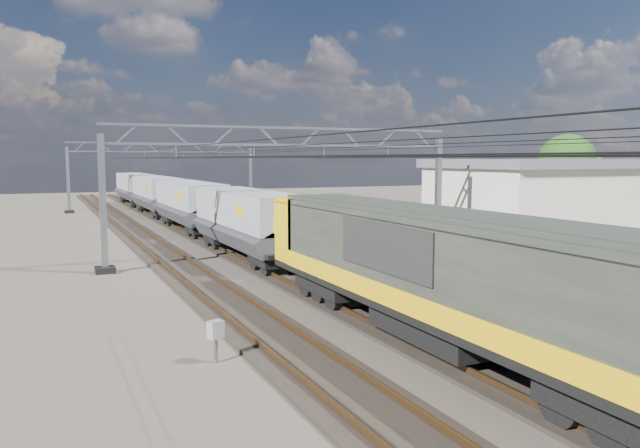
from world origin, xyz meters
name	(u,v)px	position (x,y,z in m)	size (l,w,h in m)	color
ground	(321,272)	(0.00, 0.00, 0.00)	(160.00, 160.00, 0.00)	#2B2520
track_outer_west	(198,280)	(-6.00, 0.00, 0.07)	(2.60, 140.00, 0.30)	black
track_loco	(282,274)	(-2.00, 0.00, 0.07)	(2.60, 140.00, 0.30)	black
track_inner_east	(358,267)	(2.00, 0.00, 0.07)	(2.60, 140.00, 0.30)	black
track_outer_east	(426,262)	(6.00, 0.00, 0.07)	(2.60, 140.00, 0.30)	black
catenary_gantry_mid	(290,187)	(0.00, 4.00, 3.91)	(19.90, 0.90, 7.11)	gray
catenary_gantry_far	(165,173)	(0.00, 40.00, 3.91)	(19.90, 0.90, 7.11)	gray
overhead_wires	(265,153)	(0.00, 8.00, 5.75)	(12.03, 140.00, 0.53)	black
locomotive	(442,270)	(-2.00, -12.64, 2.33)	(2.76, 21.10, 3.62)	black
hopper_wagon_lead	(248,218)	(-2.00, 5.05, 2.23)	(3.38, 13.00, 3.25)	black
hopper_wagon_mid	(190,202)	(-2.00, 19.25, 2.23)	(3.38, 13.00, 3.25)	black
hopper_wagon_third	(157,192)	(-2.00, 33.45, 2.23)	(3.38, 13.00, 3.25)	black
hopper_wagon_fourth	(135,186)	(-2.00, 47.65, 2.23)	(3.38, 13.00, 3.25)	black
trackside_cabinet	(216,331)	(-8.11, -11.05, 0.87)	(0.46, 0.40, 1.15)	gray
industrial_shed	(568,197)	(22.00, 6.00, 2.73)	(18.60, 10.60, 5.40)	silver
tree_far	(571,166)	(30.32, 13.79, 4.83)	(5.53, 5.13, 7.58)	#39231A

